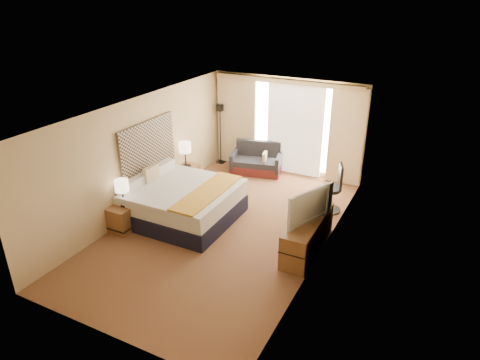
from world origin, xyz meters
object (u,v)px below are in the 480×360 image
at_px(loveseat, 257,163).
at_px(lamp_right, 185,148).
at_px(television, 306,204).
at_px(desk_chair, 333,190).
at_px(nightstand_right, 188,176).
at_px(media_dresser, 308,234).
at_px(lamp_left, 122,186).
at_px(nightstand_left, 123,219).
at_px(bed, 181,202).
at_px(floor_lamp, 220,122).

bearing_deg(loveseat, lamp_right, -140.49).
height_order(lamp_right, television, television).
xyz_separation_m(lamp_right, television, (3.69, -1.51, -0.01)).
bearing_deg(lamp_right, desk_chair, 5.75).
height_order(nightstand_right, media_dresser, media_dresser).
xyz_separation_m(lamp_left, television, (3.61, 0.92, 0.02)).
bearing_deg(nightstand_left, nightstand_right, 90.00).
distance_m(bed, floor_lamp, 3.47).
relative_size(nightstand_left, lamp_right, 0.87).
bearing_deg(loveseat, lamp_left, -119.06).
height_order(nightstand_right, floor_lamp, floor_lamp).
xyz_separation_m(nightstand_right, media_dresser, (3.70, -1.45, 0.07)).
bearing_deg(loveseat, media_dresser, -63.55).
relative_size(media_dresser, television, 1.56).
bearing_deg(media_dresser, loveseat, 129.35).
relative_size(nightstand_left, nightstand_right, 1.00).
xyz_separation_m(nightstand_right, bed, (0.81, -1.50, 0.13)).
height_order(nightstand_left, floor_lamp, floor_lamp).
height_order(bed, lamp_right, lamp_right).
distance_m(media_dresser, floor_lamp, 5.00).
bearing_deg(television, floor_lamp, 72.17).
bearing_deg(bed, nightstand_left, -128.87).
height_order(media_dresser, loveseat, loveseat).
xyz_separation_m(nightstand_left, desk_chair, (3.68, 2.85, 0.23)).
bearing_deg(nightstand_left, lamp_right, 90.83).
height_order(bed, desk_chair, desk_chair).
xyz_separation_m(media_dresser, desk_chair, (-0.02, 1.80, 0.16)).
relative_size(desk_chair, television, 0.99).
xyz_separation_m(bed, lamp_right, (-0.84, 1.47, 0.64)).
height_order(nightstand_left, television, television).
bearing_deg(television, media_dresser, -7.08).
xyz_separation_m(loveseat, lamp_right, (-1.24, -1.62, 0.76)).
xyz_separation_m(desk_chair, lamp_left, (-3.64, -2.80, 0.51)).
distance_m(nightstand_left, floor_lamp, 4.37).
relative_size(nightstand_left, television, 0.48).
relative_size(desk_chair, lamp_left, 1.89).
xyz_separation_m(nightstand_left, floor_lamp, (-0.03, 4.27, 0.95)).
height_order(nightstand_right, television, television).
relative_size(loveseat, lamp_right, 2.32).
bearing_deg(floor_lamp, lamp_right, -90.19).
bearing_deg(nightstand_left, floor_lamp, 90.40).
bearing_deg(lamp_left, television, 14.30).
bearing_deg(media_dresser, bed, -179.06).
bearing_deg(nightstand_right, lamp_left, -89.15).
bearing_deg(media_dresser, television, -121.16).
relative_size(media_dresser, floor_lamp, 1.04).
bearing_deg(lamp_left, lamp_right, 91.71).
bearing_deg(media_dresser, lamp_right, 159.13).
relative_size(loveseat, lamp_left, 2.44).
bearing_deg(floor_lamp, bed, -75.62).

